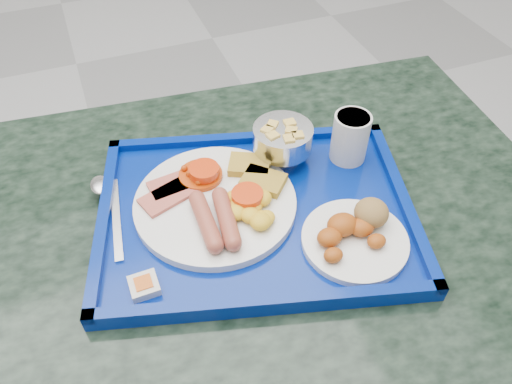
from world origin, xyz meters
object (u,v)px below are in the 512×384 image
(fruit_bowl, at_px, (283,139))
(table, at_px, (231,288))
(bread_plate, at_px, (356,232))
(tray, at_px, (256,213))
(main_plate, at_px, (220,201))
(juice_cup, at_px, (350,136))

(fruit_bowl, bearing_deg, table, -144.61)
(table, bearing_deg, bread_plate, -33.58)
(tray, height_order, fruit_bowl, fruit_bowl)
(tray, height_order, bread_plate, bread_plate)
(main_plate, xyz_separation_m, fruit_bowl, (0.13, 0.07, 0.03))
(bread_plate, distance_m, juice_cup, 0.18)
(table, distance_m, main_plate, 0.20)
(bread_plate, bearing_deg, juice_cup, 65.16)
(bread_plate, bearing_deg, main_plate, 140.91)
(tray, xyz_separation_m, juice_cup, (0.19, 0.06, 0.05))
(tray, bearing_deg, fruit_bowl, 48.38)
(fruit_bowl, bearing_deg, bread_plate, -81.30)
(bread_plate, relative_size, fruit_bowl, 1.56)
(table, bearing_deg, main_plate, 94.69)
(juice_cup, bearing_deg, bread_plate, -114.84)
(table, xyz_separation_m, tray, (0.05, -0.00, 0.18))
(bread_plate, xyz_separation_m, juice_cup, (0.08, 0.16, 0.03))
(main_plate, height_order, bread_plate, bread_plate)
(table, distance_m, bread_plate, 0.28)
(table, height_order, fruit_bowl, fruit_bowl)
(main_plate, relative_size, fruit_bowl, 2.53)
(bread_plate, xyz_separation_m, fruit_bowl, (-0.03, 0.20, 0.03))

